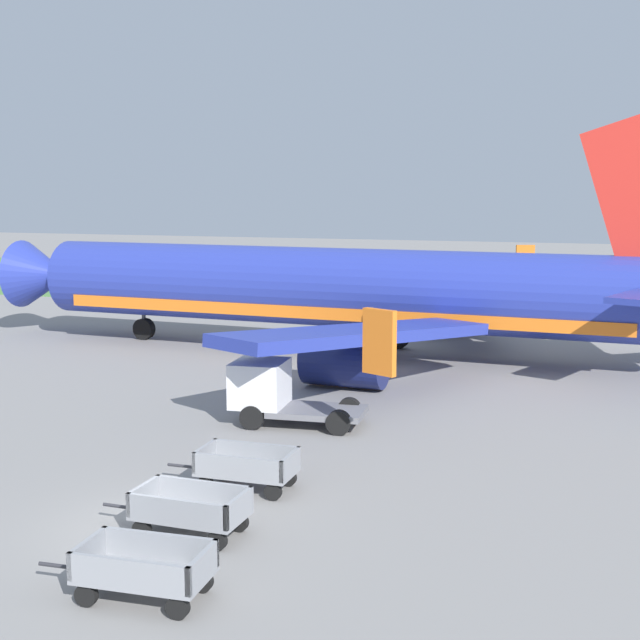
% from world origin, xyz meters
% --- Properties ---
extents(ground_plane, '(220.00, 220.00, 0.00)m').
position_xyz_m(ground_plane, '(0.00, 0.00, 0.00)').
color(ground_plane, gray).
extents(grass_strip, '(220.00, 28.00, 0.06)m').
position_xyz_m(grass_strip, '(0.00, 50.12, 0.03)').
color(grass_strip, '#518442').
rests_on(grass_strip, ground).
extents(airplane, '(37.63, 30.26, 11.34)m').
position_xyz_m(airplane, '(-1.16, 21.88, 3.05)').
color(airplane, '#28389E').
rests_on(airplane, ground).
extents(baggage_cart_nearest, '(3.58, 1.51, 1.07)m').
position_xyz_m(baggage_cart_nearest, '(1.69, -3.24, 0.60)').
color(baggage_cart_nearest, gray).
rests_on(baggage_cart_nearest, ground).
extents(baggage_cart_second_in_row, '(3.57, 1.47, 1.07)m').
position_xyz_m(baggage_cart_second_in_row, '(1.14, -0.14, 0.60)').
color(baggage_cart_second_in_row, gray).
rests_on(baggage_cart_second_in_row, ground).
extents(baggage_cart_third_in_row, '(3.55, 1.41, 1.07)m').
position_xyz_m(baggage_cart_third_in_row, '(1.17, 3.08, 0.60)').
color(baggage_cart_third_in_row, gray).
rests_on(baggage_cart_third_in_row, ground).
extents(service_truck_beside_carts, '(4.51, 2.30, 2.10)m').
position_xyz_m(service_truck_beside_carts, '(-0.44, 9.33, 1.10)').
color(service_truck_beside_carts, slate).
rests_on(service_truck_beside_carts, ground).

